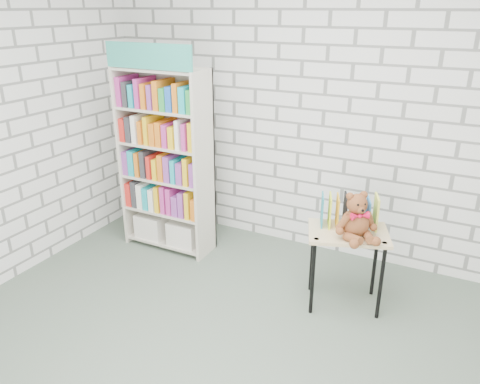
% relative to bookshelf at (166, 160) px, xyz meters
% --- Properties ---
extents(ground, '(4.50, 4.50, 0.00)m').
position_rel_bookshelf_xyz_m(ground, '(1.34, -1.36, -0.91)').
color(ground, '#4E5D4F').
rests_on(ground, ground).
extents(room_shell, '(4.52, 4.02, 2.81)m').
position_rel_bookshelf_xyz_m(room_shell, '(1.34, -1.36, 0.87)').
color(room_shell, silver).
rests_on(room_shell, ground).
extents(bookshelf, '(0.89, 0.35, 2.00)m').
position_rel_bookshelf_xyz_m(bookshelf, '(0.00, 0.00, 0.00)').
color(bookshelf, beige).
rests_on(bookshelf, ground).
extents(display_table, '(0.72, 0.61, 0.66)m').
position_rel_bookshelf_xyz_m(display_table, '(1.85, -0.20, -0.35)').
color(display_table, tan).
rests_on(display_table, ground).
extents(table_books, '(0.47, 0.32, 0.26)m').
position_rel_bookshelf_xyz_m(table_books, '(1.82, -0.11, -0.13)').
color(table_books, teal).
rests_on(table_books, display_table).
extents(teddy_bear, '(0.35, 0.35, 0.36)m').
position_rel_bookshelf_xyz_m(teddy_bear, '(1.92, -0.28, -0.11)').
color(teddy_bear, brown).
rests_on(teddy_bear, display_table).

